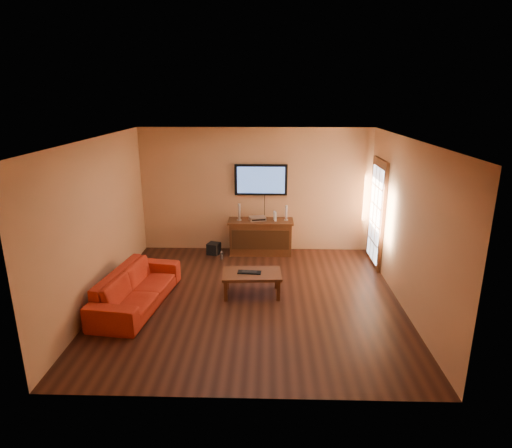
{
  "coord_description": "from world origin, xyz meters",
  "views": [
    {
      "loc": [
        0.27,
        -6.62,
        3.35
      ],
      "look_at": [
        0.06,
        0.8,
        1.1
      ],
      "focal_mm": 30.0,
      "sensor_mm": 36.0,
      "label": 1
    }
  ],
  "objects_px": {
    "media_console": "(261,237)",
    "bottle": "(222,255)",
    "game_console": "(275,216)",
    "av_receiver": "(257,218)",
    "sofa": "(136,282)",
    "subwoofer": "(214,248)",
    "television": "(261,180)",
    "coffee_table": "(252,276)",
    "keyboard": "(249,272)",
    "speaker_left": "(239,213)",
    "speaker_right": "(286,213)"
  },
  "relations": [
    {
      "from": "keyboard",
      "to": "speaker_left",
      "type": "bearing_deg",
      "value": 98.56
    },
    {
      "from": "television",
      "to": "sofa",
      "type": "relative_size",
      "value": 0.55
    },
    {
      "from": "game_console",
      "to": "bottle",
      "type": "height_order",
      "value": "game_console"
    },
    {
      "from": "speaker_left",
      "to": "bottle",
      "type": "xyz_separation_m",
      "value": [
        -0.36,
        -0.4,
        -0.83
      ]
    },
    {
      "from": "speaker_left",
      "to": "subwoofer",
      "type": "relative_size",
      "value": 1.5
    },
    {
      "from": "speaker_left",
      "to": "av_receiver",
      "type": "relative_size",
      "value": 1.09
    },
    {
      "from": "av_receiver",
      "to": "game_console",
      "type": "xyz_separation_m",
      "value": [
        0.38,
        -0.02,
        0.06
      ]
    },
    {
      "from": "media_console",
      "to": "speaker_left",
      "type": "height_order",
      "value": "speaker_left"
    },
    {
      "from": "coffee_table",
      "to": "bottle",
      "type": "height_order",
      "value": "coffee_table"
    },
    {
      "from": "media_console",
      "to": "av_receiver",
      "type": "bearing_deg",
      "value": 168.19
    },
    {
      "from": "subwoofer",
      "to": "keyboard",
      "type": "distance_m",
      "value": 2.16
    },
    {
      "from": "keyboard",
      "to": "television",
      "type": "bearing_deg",
      "value": 86.04
    },
    {
      "from": "speaker_left",
      "to": "keyboard",
      "type": "bearing_deg",
      "value": -81.44
    },
    {
      "from": "subwoofer",
      "to": "sofa",
      "type": "bearing_deg",
      "value": -93.65
    },
    {
      "from": "game_console",
      "to": "bottle",
      "type": "distance_m",
      "value": 1.42
    },
    {
      "from": "speaker_left",
      "to": "speaker_right",
      "type": "distance_m",
      "value": 1.01
    },
    {
      "from": "game_console",
      "to": "subwoofer",
      "type": "distance_m",
      "value": 1.52
    },
    {
      "from": "television",
      "to": "speaker_left",
      "type": "xyz_separation_m",
      "value": [
        -0.46,
        -0.24,
        -0.67
      ]
    },
    {
      "from": "media_console",
      "to": "subwoofer",
      "type": "distance_m",
      "value": 1.06
    },
    {
      "from": "speaker_right",
      "to": "subwoofer",
      "type": "bearing_deg",
      "value": -175.86
    },
    {
      "from": "sofa",
      "to": "game_console",
      "type": "relative_size",
      "value": 10.34
    },
    {
      "from": "television",
      "to": "keyboard",
      "type": "distance_m",
      "value": 2.56
    },
    {
      "from": "game_console",
      "to": "keyboard",
      "type": "relative_size",
      "value": 0.48
    },
    {
      "from": "av_receiver",
      "to": "television",
      "type": "bearing_deg",
      "value": 58.13
    },
    {
      "from": "media_console",
      "to": "game_console",
      "type": "relative_size",
      "value": 7.08
    },
    {
      "from": "television",
      "to": "av_receiver",
      "type": "xyz_separation_m",
      "value": [
        -0.07,
        -0.21,
        -0.81
      ]
    },
    {
      "from": "coffee_table",
      "to": "bottle",
      "type": "bearing_deg",
      "value": 113.42
    },
    {
      "from": "bottle",
      "to": "keyboard",
      "type": "distance_m",
      "value": 1.79
    },
    {
      "from": "av_receiver",
      "to": "game_console",
      "type": "bearing_deg",
      "value": -16.2
    },
    {
      "from": "speaker_right",
      "to": "subwoofer",
      "type": "distance_m",
      "value": 1.76
    },
    {
      "from": "media_console",
      "to": "television",
      "type": "bearing_deg",
      "value": 90.0
    },
    {
      "from": "media_console",
      "to": "speaker_right",
      "type": "bearing_deg",
      "value": 2.97
    },
    {
      "from": "game_console",
      "to": "av_receiver",
      "type": "bearing_deg",
      "value": 165.58
    },
    {
      "from": "sofa",
      "to": "speaker_left",
      "type": "bearing_deg",
      "value": -24.32
    },
    {
      "from": "bottle",
      "to": "keyboard",
      "type": "relative_size",
      "value": 0.47
    },
    {
      "from": "bottle",
      "to": "keyboard",
      "type": "height_order",
      "value": "keyboard"
    },
    {
      "from": "bottle",
      "to": "game_console",
      "type": "bearing_deg",
      "value": 20.24
    },
    {
      "from": "media_console",
      "to": "keyboard",
      "type": "xyz_separation_m",
      "value": [
        -0.16,
        -2.04,
        0.04
      ]
    },
    {
      "from": "television",
      "to": "bottle",
      "type": "bearing_deg",
      "value": -141.86
    },
    {
      "from": "av_receiver",
      "to": "game_console",
      "type": "distance_m",
      "value": 0.38
    },
    {
      "from": "bottle",
      "to": "television",
      "type": "bearing_deg",
      "value": 38.14
    },
    {
      "from": "coffee_table",
      "to": "av_receiver",
      "type": "height_order",
      "value": "av_receiver"
    },
    {
      "from": "coffee_table",
      "to": "bottle",
      "type": "distance_m",
      "value": 1.79
    },
    {
      "from": "media_console",
      "to": "television",
      "type": "xyz_separation_m",
      "value": [
        0.0,
        0.23,
        1.22
      ]
    },
    {
      "from": "media_console",
      "to": "bottle",
      "type": "height_order",
      "value": "media_console"
    },
    {
      "from": "media_console",
      "to": "sofa",
      "type": "xyz_separation_m",
      "value": [
        -2.0,
        -2.48,
        0.02
      ]
    },
    {
      "from": "game_console",
      "to": "keyboard",
      "type": "distance_m",
      "value": 2.14
    },
    {
      "from": "speaker_right",
      "to": "bottle",
      "type": "relative_size",
      "value": 1.71
    },
    {
      "from": "av_receiver",
      "to": "keyboard",
      "type": "distance_m",
      "value": 2.09
    },
    {
      "from": "sofa",
      "to": "speaker_right",
      "type": "height_order",
      "value": "speaker_right"
    }
  ]
}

